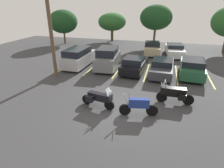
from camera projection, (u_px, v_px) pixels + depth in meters
ground at (120, 110)px, 11.06m from camera, size 44.00×44.00×0.10m
motorcycle_touring at (99, 98)px, 11.05m from camera, size 2.16×0.96×1.35m
motorcycle_second at (174, 93)px, 11.48m from camera, size 2.26×0.98×1.46m
motorcycle_third at (138, 106)px, 10.25m from camera, size 2.13×0.69×1.31m
parking_stripes at (133, 70)px, 17.47m from camera, size 13.15×5.15×0.01m
car_silver at (79, 57)px, 18.22m from camera, size 1.94×4.39×1.84m
car_grey at (108, 58)px, 17.71m from camera, size 2.15×4.42×1.99m
car_black at (134, 65)px, 16.84m from camera, size 2.08×4.39×1.40m
car_charcoal at (162, 67)px, 16.30m from camera, size 1.98×4.92×1.39m
car_green at (192, 67)px, 15.90m from camera, size 2.22×4.66×1.52m
car_far_champagne at (152, 48)px, 22.73m from camera, size 2.18×4.45×1.51m
car_far_white at (174, 50)px, 22.01m from camera, size 2.25×4.69×1.43m
utility_pole at (51, 30)px, 14.58m from camera, size 1.57×1.09×7.43m
tree_far_right at (112, 22)px, 29.93m from camera, size 4.45×4.45×4.40m
tree_right at (156, 18)px, 25.74m from camera, size 4.38×4.38×5.62m
tree_center_right at (63, 22)px, 27.67m from camera, size 4.23×4.23×4.93m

